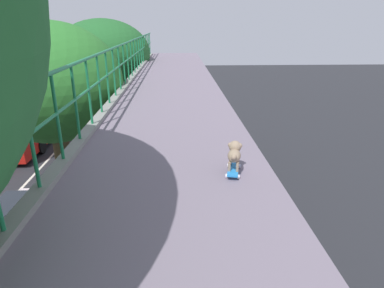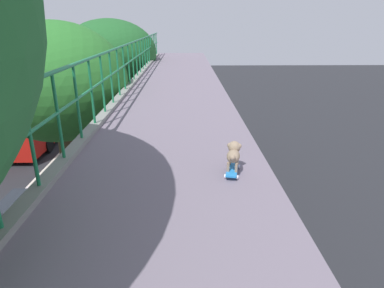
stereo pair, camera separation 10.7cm
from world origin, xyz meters
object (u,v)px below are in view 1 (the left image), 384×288
at_px(city_bus, 36,110).
at_px(small_dog, 234,153).
at_px(car_white_fifth, 21,219).
at_px(toy_skateboard, 233,168).

distance_m(city_bus, small_dog, 21.03).
height_order(city_bus, small_dog, small_dog).
relative_size(car_white_fifth, toy_skateboard, 7.88).
xyz_separation_m(car_white_fifth, toy_skateboard, (6.63, -6.81, 5.08)).
height_order(city_bus, toy_skateboard, toy_skateboard).
xyz_separation_m(city_bus, small_dog, (10.30, -17.91, 3.97)).
distance_m(city_bus, toy_skateboard, 21.01).
bearing_deg(city_bus, car_white_fifth, -71.78).
distance_m(car_white_fifth, city_bus, 11.79).
distance_m(car_white_fifth, small_dog, 10.86).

